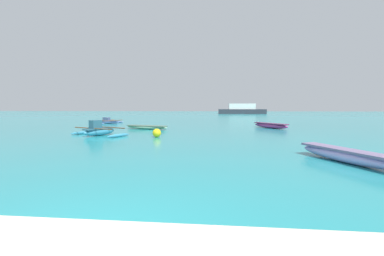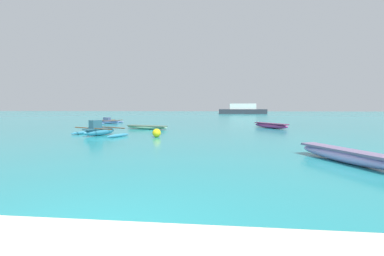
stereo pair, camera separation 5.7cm
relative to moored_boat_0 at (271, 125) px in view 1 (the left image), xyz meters
name	(u,v)px [view 1 (the left image)]	position (x,y,z in m)	size (l,w,h in m)	color
moored_boat_0	(271,125)	(0.00, 0.00, 0.00)	(2.70, 3.78, 0.46)	#A53980
moored_boat_1	(147,127)	(-10.87, -2.00, -0.07)	(4.08, 1.97, 0.32)	#85B994
moored_boat_2	(347,155)	(-0.37, -14.50, 0.00)	(2.18, 3.88, 0.46)	#C2A4E8
moored_boat_3	(99,131)	(-12.68, -7.26, 0.08)	(4.19, 3.24, 1.04)	teal
moored_boat_4	(109,121)	(-17.44, 5.13, -0.02)	(2.87, 3.77, 0.71)	#6D8BCD
mooring_buoy_0	(157,133)	(-8.60, -7.80, 0.01)	(0.54, 0.54, 0.54)	yellow
distant_ferry	(242,110)	(2.15, 50.64, 0.94)	(13.36, 2.94, 2.94)	#2D333D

